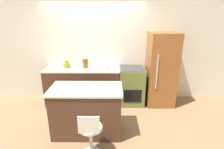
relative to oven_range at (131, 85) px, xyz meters
name	(u,v)px	position (x,y,z in m)	size (l,w,h in m)	color
ground_plane	(93,108)	(-0.96, -0.35, -0.47)	(14.00, 14.00, 0.00)	#8E704C
wall_back	(94,51)	(-0.96, 0.36, 0.83)	(8.00, 0.06, 2.60)	silver
back_counter	(83,85)	(-1.24, 0.00, 0.00)	(1.84, 0.65, 0.94)	#4C2D1E
kitchen_island	(87,110)	(-0.96, -1.25, 0.00)	(1.32, 0.69, 0.93)	#4C2D1E
oven_range	(131,85)	(0.00, 0.00, 0.00)	(0.62, 0.67, 0.94)	olive
refrigerator	(161,70)	(0.72, -0.01, 0.44)	(0.67, 0.71, 1.81)	#995628
stool_chair	(91,136)	(-0.82, -1.89, -0.07)	(0.37, 0.37, 0.83)	#B7B7BC
kettle	(67,64)	(-1.64, 0.04, 0.55)	(0.19, 0.19, 0.21)	#B29333
mixing_bowl	(105,66)	(-0.69, 0.04, 0.51)	(0.21, 0.21, 0.08)	beige
canister_jar	(85,63)	(-1.17, 0.04, 0.58)	(0.15, 0.15, 0.21)	brown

